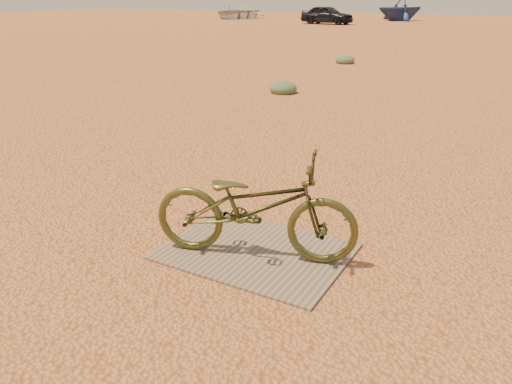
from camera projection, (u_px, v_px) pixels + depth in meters
The scene contains 8 objects.
ground at pixel (194, 250), 4.55m from camera, with size 120.00×120.00×0.00m, color #D18148.
plywood_board at pixel (256, 251), 4.50m from camera, with size 1.60×1.20×0.02m, color #846D55.
bicycle at pixel (255, 207), 4.25m from camera, with size 0.61×1.76×0.93m, color #44451E.
car at pixel (327, 15), 38.57m from camera, with size 1.63×4.04×1.38m, color black.
boat_near_left at pixel (235, 12), 47.51m from camera, with size 4.10×5.74×1.19m, color beige.
boat_far_left at pixel (400, 7), 43.11m from camera, with size 3.63×4.21×2.21m, color navy.
kale_a at pixel (283, 93), 11.79m from camera, with size 0.64×0.64×0.35m, color #586D4A.
kale_c at pixel (345, 63), 16.81m from camera, with size 0.64×0.64×0.35m, color #586D4A.
Camera 1 is at (2.48, -3.24, 2.17)m, focal length 35.00 mm.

